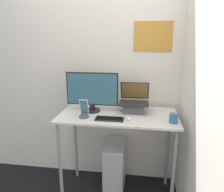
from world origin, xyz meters
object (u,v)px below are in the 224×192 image
(mouse, at_px, (128,118))
(computer_tower, at_px, (115,166))
(cell_phone, at_px, (84,113))
(laptop, at_px, (134,104))
(keyboard, at_px, (110,119))
(monitor, at_px, (92,92))

(mouse, xyz_separation_m, computer_tower, (-0.15, 0.23, -0.65))
(mouse, distance_m, cell_phone, 0.41)
(computer_tower, bearing_deg, laptop, 2.71)
(keyboard, bearing_deg, mouse, 6.70)
(keyboard, xyz_separation_m, computer_tower, (0.02, 0.25, -0.64))
(laptop, xyz_separation_m, keyboard, (-0.20, -0.25, -0.07))
(laptop, distance_m, cell_phone, 0.50)
(monitor, distance_m, keyboard, 0.35)
(keyboard, bearing_deg, laptop, 51.26)
(laptop, relative_size, cell_phone, 1.67)
(cell_phone, bearing_deg, monitor, 78.42)
(mouse, bearing_deg, monitor, 153.57)
(laptop, distance_m, keyboard, 0.33)
(monitor, bearing_deg, keyboard, -45.02)
(keyboard, bearing_deg, computer_tower, 85.81)
(keyboard, relative_size, computer_tower, 0.48)
(keyboard, height_order, cell_phone, cell_phone)
(laptop, height_order, keyboard, laptop)
(mouse, xyz_separation_m, cell_phone, (-0.41, 0.00, 0.03))
(monitor, relative_size, keyboard, 2.00)
(mouse, bearing_deg, cell_phone, 179.34)
(laptop, xyz_separation_m, computer_tower, (-0.19, -0.01, -0.71))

